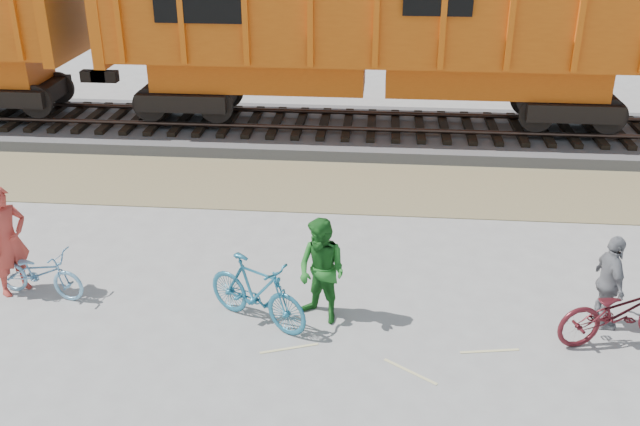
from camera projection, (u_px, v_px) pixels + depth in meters
The scene contains 11 objects.
ground at pixel (358, 322), 11.36m from camera, with size 120.00×120.00×0.00m, color #9E9E99.
gravel_strip at pixel (367, 187), 16.32m from camera, with size 120.00×3.00×0.02m, color #8A7B55.
ballast_bed at pixel (371, 132), 19.41m from camera, with size 120.00×4.00×0.30m, color slate.
track at pixel (372, 121), 19.28m from camera, with size 120.00×2.60×0.24m.
hopper_car_center at pixel (377, 26), 18.20m from camera, with size 14.00×3.13×4.65m.
bicycle_blue at pixel (39, 273), 11.93m from camera, with size 0.57×1.64×0.86m, color #75B0D5.
bicycle_teal at pixel (257, 292), 11.12m from camera, with size 0.53×1.89×1.14m, color #236A87.
bicycle_maroon at pixel (621, 311), 10.69m from camera, with size 0.71×2.04×1.07m, color #4F141A.
person_solo at pixel (8, 240), 11.83m from camera, with size 0.70×0.46×1.93m, color #B63A30.
person_man at pixel (322, 271), 11.09m from camera, with size 0.85×0.66×1.74m, color #206921.
person_woman at pixel (610, 282), 10.95m from camera, with size 0.92×0.38×1.57m, color slate.
Camera 1 is at (0.24, -9.56, 6.40)m, focal length 40.00 mm.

